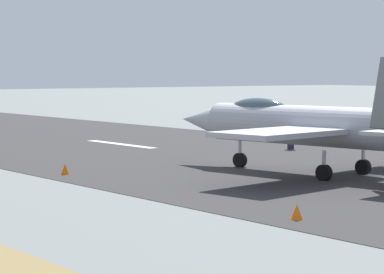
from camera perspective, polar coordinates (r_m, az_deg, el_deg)
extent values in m
cube|color=white|center=(59.85, -4.69, -0.47)|extent=(8.00, 0.70, 0.00)
cylinder|color=#A8AAB4|center=(42.40, 7.96, 0.72)|extent=(12.42, 3.74, 1.95)
cone|color=#A8AAB4|center=(47.28, 0.59, 1.13)|extent=(3.04, 2.05, 1.65)
ellipsoid|color=#3F5160|center=(44.51, 4.39, 1.86)|extent=(3.72, 1.62, 1.10)
cube|color=#A8AAB4|center=(38.71, 5.70, 0.25)|extent=(4.23, 6.31, 0.24)
cube|color=#A8AAB4|center=(45.06, 11.94, 0.75)|extent=(4.23, 6.31, 0.24)
cylinder|color=silver|center=(45.49, 3.16, -1.12)|extent=(0.18, 0.18, 1.40)
cylinder|color=black|center=(45.52, 3.16, -1.52)|extent=(0.80, 0.41, 0.76)
cylinder|color=silver|center=(40.20, 8.64, -1.88)|extent=(0.18, 0.18, 1.40)
cylinder|color=black|center=(40.23, 8.63, -2.33)|extent=(0.80, 0.41, 0.76)
cylinder|color=silver|center=(42.82, 11.15, -1.53)|extent=(0.18, 0.18, 1.40)
cylinder|color=black|center=(42.85, 11.14, -1.96)|extent=(0.80, 0.41, 0.76)
cube|color=#1E2338|center=(56.14, 6.48, -0.36)|extent=(0.24, 0.36, 0.90)
cube|color=yellow|center=(56.09, 6.49, 0.32)|extent=(0.44, 0.52, 0.61)
sphere|color=tan|center=(56.06, 6.49, 0.80)|extent=(0.22, 0.22, 0.22)
cylinder|color=yellow|center=(56.01, 6.19, 0.28)|extent=(0.10, 0.10, 0.58)
cylinder|color=yellow|center=(56.19, 6.78, 0.29)|extent=(0.10, 0.10, 0.58)
cone|color=orange|center=(29.61, 6.89, -4.90)|extent=(0.44, 0.44, 0.55)
cone|color=orange|center=(42.59, -8.31, -2.10)|extent=(0.44, 0.44, 0.55)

